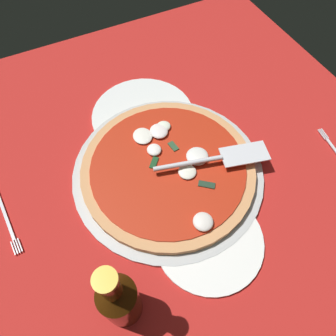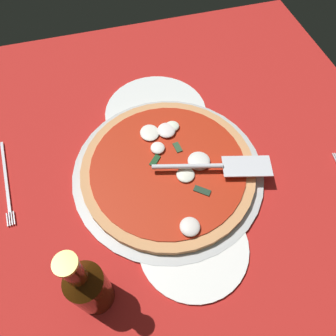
# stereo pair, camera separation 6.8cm
# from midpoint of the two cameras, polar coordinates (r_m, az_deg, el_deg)

# --- Properties ---
(ground_plane) EXTENTS (1.10, 1.10, 0.01)m
(ground_plane) POSITION_cam_midpoint_polar(r_m,az_deg,el_deg) (0.69, -3.70, -2.47)
(ground_plane) COLOR #B2201C
(checker_pattern) EXTENTS (1.10, 1.10, 0.00)m
(checker_pattern) POSITION_cam_midpoint_polar(r_m,az_deg,el_deg) (0.69, -3.72, -2.29)
(checker_pattern) COLOR silver
(checker_pattern) RESTS_ON ground_plane
(pizza_pan) EXTENTS (0.41, 0.41, 0.01)m
(pizza_pan) POSITION_cam_midpoint_polar(r_m,az_deg,el_deg) (0.69, -2.80, -0.91)
(pizza_pan) COLOR #B4B8B8
(pizza_pan) RESTS_ON ground_plane
(dinner_plate_left) EXTENTS (0.21, 0.21, 0.01)m
(dinner_plate_left) POSITION_cam_midpoint_polar(r_m,az_deg,el_deg) (0.62, 4.20, -13.05)
(dinner_plate_left) COLOR white
(dinner_plate_left) RESTS_ON ground_plane
(dinner_plate_right) EXTENTS (0.25, 0.25, 0.01)m
(dinner_plate_right) POSITION_cam_midpoint_polar(r_m,az_deg,el_deg) (0.79, -6.99, 9.20)
(dinner_plate_right) COLOR white
(dinner_plate_right) RESTS_ON ground_plane
(pizza) EXTENTS (0.37, 0.37, 0.03)m
(pizza) POSITION_cam_midpoint_polar(r_m,az_deg,el_deg) (0.68, -2.79, -0.17)
(pizza) COLOR tan
(pizza) RESTS_ON pizza_pan
(pizza_server) EXTENTS (0.09, 0.24, 0.01)m
(pizza_server) POSITION_cam_midpoint_polar(r_m,az_deg,el_deg) (0.66, 5.94, 1.49)
(pizza_server) COLOR silver
(pizza_server) RESTS_ON pizza
(beer_bottle) EXTENTS (0.06, 0.06, 0.21)m
(beer_bottle) POSITION_cam_midpoint_polar(r_m,az_deg,el_deg) (0.53, -12.73, -22.33)
(beer_bottle) COLOR #361B06
(beer_bottle) RESTS_ON ground_plane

